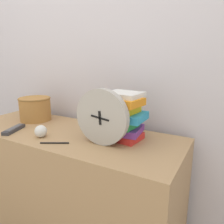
# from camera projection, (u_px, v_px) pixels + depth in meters

# --- Properties ---
(wall_back) EXTENTS (6.00, 0.04, 2.40)m
(wall_back) POSITION_uv_depth(u_px,v_px,m) (95.00, 58.00, 1.49)
(wall_back) COLOR silver
(wall_back) RESTS_ON ground_plane
(desk) EXTENTS (1.39, 0.52, 0.77)m
(desk) POSITION_uv_depth(u_px,v_px,m) (69.00, 188.00, 1.41)
(desk) COLOR tan
(desk) RESTS_ON ground_plane
(desk_clock) EXTENTS (0.29, 0.04, 0.29)m
(desk_clock) POSITION_uv_depth(u_px,v_px,m) (102.00, 117.00, 1.09)
(desk_clock) COLOR #B7B2A8
(desk_clock) RESTS_ON desk
(book_stack) EXTENTS (0.26, 0.20, 0.25)m
(book_stack) POSITION_uv_depth(u_px,v_px,m) (121.00, 116.00, 1.18)
(book_stack) COLOR red
(book_stack) RESTS_ON desk
(basket) EXTENTS (0.22, 0.22, 0.16)m
(basket) POSITION_uv_depth(u_px,v_px,m) (35.00, 108.00, 1.54)
(basket) COLOR #B27A3D
(basket) RESTS_ON desk
(tv_remote) EXTENTS (0.10, 0.18, 0.02)m
(tv_remote) POSITION_uv_depth(u_px,v_px,m) (14.00, 129.00, 1.32)
(tv_remote) COLOR #333338
(tv_remote) RESTS_ON desk
(crumpled_paper_ball) EXTENTS (0.07, 0.07, 0.07)m
(crumpled_paper_ball) POSITION_uv_depth(u_px,v_px,m) (41.00, 131.00, 1.22)
(crumpled_paper_ball) COLOR white
(crumpled_paper_ball) RESTS_ON desk
(pen) EXTENTS (0.13, 0.08, 0.01)m
(pen) POSITION_uv_depth(u_px,v_px,m) (55.00, 143.00, 1.13)
(pen) COLOR black
(pen) RESTS_ON desk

